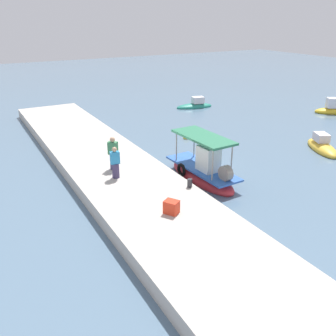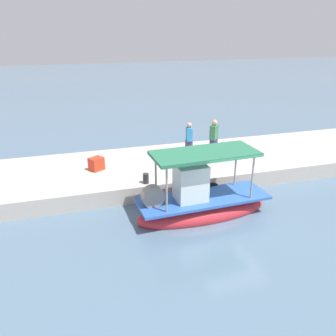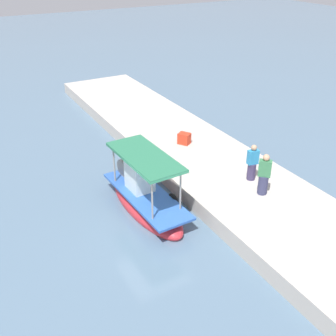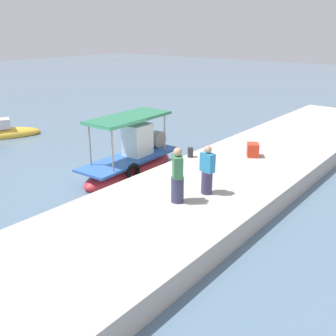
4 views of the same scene
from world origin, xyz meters
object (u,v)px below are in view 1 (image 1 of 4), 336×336
(moored_boat_near, at_px, (195,106))
(moored_boat_mid, at_px, (322,147))
(cargo_crate, at_px, (171,207))
(fisherman_near_bollard, at_px, (115,164))
(marker_buoy, at_px, (186,137))
(moored_boat_far, at_px, (336,110))
(main_fishing_boat, at_px, (203,172))
(mooring_bollard, at_px, (190,183))
(fisherman_by_crate, at_px, (113,155))

(moored_boat_near, bearing_deg, moored_boat_mid, 2.84)
(moored_boat_mid, bearing_deg, cargo_crate, -75.66)
(fisherman_near_bollard, relative_size, moored_boat_mid, 0.43)
(fisherman_near_bollard, height_order, marker_buoy, fisherman_near_bollard)
(moored_boat_mid, bearing_deg, moored_boat_far, 123.32)
(moored_boat_far, bearing_deg, fisherman_near_bollard, -77.83)
(marker_buoy, bearing_deg, cargo_crate, -35.03)
(main_fishing_boat, distance_m, mooring_bollard, 2.55)
(cargo_crate, relative_size, moored_boat_far, 0.14)
(marker_buoy, relative_size, moored_boat_mid, 0.12)
(mooring_bollard, distance_m, marker_buoy, 9.78)
(main_fishing_boat, relative_size, moored_boat_mid, 1.36)
(mooring_bollard, bearing_deg, cargo_crate, -49.10)
(cargo_crate, bearing_deg, main_fishing_boat, 130.74)
(main_fishing_boat, height_order, moored_boat_far, main_fishing_boat)
(mooring_bollard, relative_size, marker_buoy, 0.90)
(main_fishing_boat, height_order, mooring_bollard, main_fishing_boat)
(fisherman_near_bollard, xyz_separation_m, moored_boat_mid, (1.05, 14.42, -1.26))
(moored_boat_far, bearing_deg, cargo_crate, -67.27)
(marker_buoy, distance_m, moored_boat_far, 16.11)
(fisherman_by_crate, bearing_deg, fisherman_near_bollard, -16.91)
(main_fishing_boat, bearing_deg, mooring_bollard, -49.43)
(marker_buoy, relative_size, moored_boat_near, 0.12)
(main_fishing_boat, relative_size, moored_boat_far, 1.27)
(mooring_bollard, height_order, cargo_crate, cargo_crate)
(mooring_bollard, xyz_separation_m, moored_boat_near, (-16.27, 11.01, -0.75))
(mooring_bollard, bearing_deg, main_fishing_boat, 130.57)
(main_fishing_boat, distance_m, marker_buoy, 7.41)
(fisherman_near_bollard, xyz_separation_m, moored_boat_near, (-13.46, 13.70, -1.29))
(fisherman_near_bollard, bearing_deg, moored_boat_mid, 85.82)
(moored_boat_near, bearing_deg, marker_buoy, -36.96)
(cargo_crate, xyz_separation_m, moored_boat_near, (-18.03, 13.04, -0.83))
(mooring_bollard, relative_size, cargo_crate, 0.71)
(moored_boat_far, bearing_deg, moored_boat_near, -129.38)
(fisherman_near_bollard, distance_m, moored_boat_near, 19.25)
(main_fishing_boat, height_order, moored_boat_near, main_fishing_boat)
(fisherman_by_crate, relative_size, moored_boat_mid, 0.47)
(moored_boat_near, height_order, moored_boat_mid, moored_boat_mid)
(cargo_crate, relative_size, moored_boat_near, 0.15)
(marker_buoy, bearing_deg, fisherman_near_bollard, -54.44)
(fisherman_by_crate, bearing_deg, moored_boat_mid, 81.09)
(fisherman_by_crate, height_order, marker_buoy, fisherman_by_crate)
(mooring_bollard, bearing_deg, marker_buoy, 148.82)
(moored_boat_near, distance_m, moored_boat_far, 13.11)
(mooring_bollard, relative_size, moored_boat_near, 0.11)
(fisherman_near_bollard, height_order, moored_boat_mid, fisherman_near_bollard)
(fisherman_near_bollard, height_order, moored_boat_far, fisherman_near_bollard)
(fisherman_near_bollard, xyz_separation_m, cargo_crate, (4.57, 0.65, -0.46))
(main_fishing_boat, bearing_deg, cargo_crate, -49.26)
(main_fishing_boat, xyz_separation_m, moored_boat_mid, (-0.13, 9.82, -0.31))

